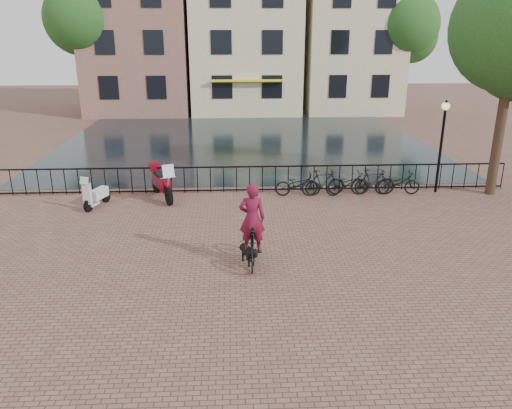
{
  "coord_description": "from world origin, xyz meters",
  "views": [
    {
      "loc": [
        -0.67,
        -10.45,
        5.87
      ],
      "look_at": [
        0.0,
        3.0,
        1.2
      ],
      "focal_mm": 35.0,
      "sensor_mm": 36.0,
      "label": 1
    }
  ],
  "objects_px": {
    "lamp_post": "(443,131)",
    "scooter": "(96,189)",
    "motorcycle": "(161,179)",
    "cyclist": "(252,229)",
    "dog": "(248,254)"
  },
  "relations": [
    {
      "from": "cyclist",
      "to": "motorcycle",
      "type": "height_order",
      "value": "cyclist"
    },
    {
      "from": "dog",
      "to": "scooter",
      "type": "bearing_deg",
      "value": 113.91
    },
    {
      "from": "lamp_post",
      "to": "scooter",
      "type": "xyz_separation_m",
      "value": [
        -12.65,
        -1.09,
        -1.73
      ]
    },
    {
      "from": "cyclist",
      "to": "motorcycle",
      "type": "relative_size",
      "value": 1.2
    },
    {
      "from": "lamp_post",
      "to": "motorcycle",
      "type": "relative_size",
      "value": 1.58
    },
    {
      "from": "lamp_post",
      "to": "motorcycle",
      "type": "height_order",
      "value": "lamp_post"
    },
    {
      "from": "dog",
      "to": "scooter",
      "type": "height_order",
      "value": "scooter"
    },
    {
      "from": "motorcycle",
      "to": "scooter",
      "type": "bearing_deg",
      "value": 176.45
    },
    {
      "from": "cyclist",
      "to": "scooter",
      "type": "relative_size",
      "value": 1.81
    },
    {
      "from": "lamp_post",
      "to": "cyclist",
      "type": "distance_m",
      "value": 9.58
    },
    {
      "from": "lamp_post",
      "to": "motorcycle",
      "type": "bearing_deg",
      "value": -178.46
    },
    {
      "from": "lamp_post",
      "to": "scooter",
      "type": "distance_m",
      "value": 12.81
    },
    {
      "from": "motorcycle",
      "to": "scooter",
      "type": "relative_size",
      "value": 1.51
    },
    {
      "from": "lamp_post",
      "to": "dog",
      "type": "xyz_separation_m",
      "value": [
        -7.48,
        -5.95,
        -2.09
      ]
    },
    {
      "from": "scooter",
      "to": "cyclist",
      "type": "bearing_deg",
      "value": -23.36
    }
  ]
}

